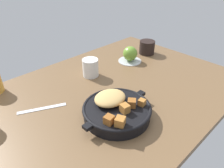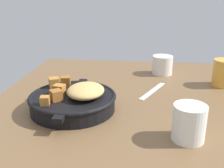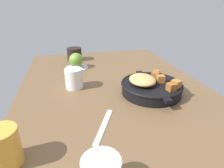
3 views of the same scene
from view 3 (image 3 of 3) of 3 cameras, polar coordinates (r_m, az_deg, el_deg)
ground_plane at (r=77.18cm, az=0.99°, el=-2.55°), size 118.33×76.44×2.40cm
cast_iron_skillet at (r=74.27cm, az=11.56°, el=-0.64°), size 27.76×23.44×7.46cm
saucer_plate at (r=102.52cm, az=-10.55°, el=4.97°), size 11.96×11.96×0.60cm
red_apple at (r=101.28cm, az=-10.72°, el=7.09°), size 7.39×7.39×7.39cm
butter_knife at (r=56.24cm, az=-2.55°, el=-12.40°), size 16.23×8.84×0.36cm
juice_glass_amber at (r=49.22cm, az=-29.82°, el=-16.14°), size 7.12×7.12×8.96cm
white_creamer_pitcher at (r=78.55cm, az=-11.34°, el=1.66°), size 7.15×7.15×8.07cm
coffee_mug_dark at (r=115.10cm, az=-11.22°, el=8.80°), size 8.35×8.35×7.21cm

